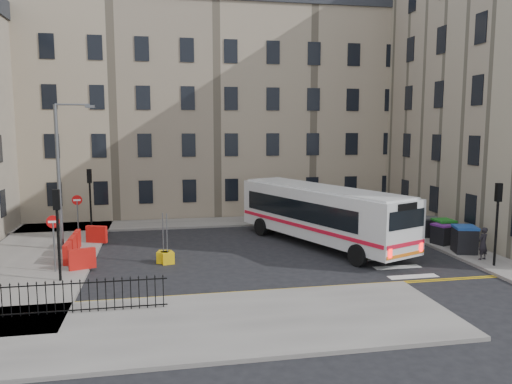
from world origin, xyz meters
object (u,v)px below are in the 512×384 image
object	(u,v)px
wheelie_bin_c	(443,230)
wheelie_bin_b	(442,234)
bollard_chevron	(164,257)
streetlamp	(59,175)
bollard_yellow	(167,258)
bus	(321,213)
pedestrian	(483,244)
wheelie_bin_a	(465,239)
wheelie_bin_e	(407,220)
wheelie_bin_d	(430,227)

from	to	relation	value
wheelie_bin_c	wheelie_bin_b	bearing A→B (deg)	-126.82
wheelie_bin_b	wheelie_bin_c	size ratio (longest dim) A/B	0.96
wheelie_bin_c	bollard_chevron	distance (m)	16.49
streetlamp	wheelie_bin_b	xyz separation A→B (m)	(21.57, -2.87, -3.59)
streetlamp	bollard_chevron	size ratio (longest dim) A/B	13.57
wheelie_bin_b	bollard_yellow	world-z (taller)	wheelie_bin_b
bus	pedestrian	distance (m)	8.75
bus	bollard_yellow	distance (m)	9.37
wheelie_bin_a	wheelie_bin_b	size ratio (longest dim) A/B	1.24
wheelie_bin_a	wheelie_bin_e	bearing A→B (deg)	106.73
wheelie_bin_d	pedestrian	distance (m)	5.52
bus	wheelie_bin_d	size ratio (longest dim) A/B	9.31
wheelie_bin_d	bus	bearing A→B (deg)	-158.03
bollard_yellow	streetlamp	bearing A→B (deg)	148.31
pedestrian	bus	bearing A→B (deg)	-56.25
streetlamp	wheelie_bin_a	distance (m)	22.48
wheelie_bin_c	bollard_yellow	bearing A→B (deg)	-175.69
wheelie_bin_b	wheelie_bin_e	size ratio (longest dim) A/B	0.99
wheelie_bin_e	streetlamp	bearing A→B (deg)	166.41
wheelie_bin_c	wheelie_bin_e	xyz separation A→B (m)	(-0.41, 3.72, -0.07)
streetlamp	bollard_chevron	bearing A→B (deg)	-30.97
bus	wheelie_bin_c	distance (m)	7.47
wheelie_bin_e	wheelie_bin_a	bearing A→B (deg)	-106.64
streetlamp	wheelie_bin_b	world-z (taller)	streetlamp
bus	wheelie_bin_b	distance (m)	7.17
wheelie_bin_d	bollard_yellow	world-z (taller)	wheelie_bin_d
wheelie_bin_b	bus	bearing A→B (deg)	150.90
streetlamp	wheelie_bin_a	world-z (taller)	streetlamp
wheelie_bin_a	bollard_chevron	size ratio (longest dim) A/B	2.64
wheelie_bin_a	bollard_yellow	distance (m)	15.99
bollard_chevron	wheelie_bin_b	bearing A→B (deg)	1.65
wheelie_bin_c	pedestrian	size ratio (longest dim) A/B	0.79
wheelie_bin_b	bollard_yellow	bearing A→B (deg)	166.42
wheelie_bin_b	wheelie_bin_d	xyz separation A→B (m)	(0.36, 1.98, 0.02)
wheelie_bin_d	bollard_yellow	distance (m)	16.40
wheelie_bin_d	wheelie_bin_e	world-z (taller)	wheelie_bin_d
bollard_yellow	bollard_chevron	xyz separation A→B (m)	(-0.20, 0.22, 0.00)
wheelie_bin_a	bollard_yellow	size ratio (longest dim) A/B	2.64
streetlamp	wheelie_bin_a	size ratio (longest dim) A/B	5.13
pedestrian	bollard_yellow	bearing A→B (deg)	-30.24
wheelie_bin_c	bus	bearing A→B (deg)	171.98
wheelie_bin_b	bollard_chevron	xyz separation A→B (m)	(-16.01, -0.46, -0.44)
wheelie_bin_c	bollard_yellow	world-z (taller)	wheelie_bin_c
wheelie_bin_a	bollard_yellow	xyz separation A→B (m)	(-15.93, 1.33, -0.59)
wheelie_bin_b	bollard_chevron	distance (m)	16.03
wheelie_bin_d	pedestrian	bearing A→B (deg)	-73.26
wheelie_bin_d	pedestrian	xyz separation A→B (m)	(-0.21, -5.51, 0.24)
pedestrian	wheelie_bin_c	bearing A→B (deg)	-114.12
bus	streetlamp	bearing A→B (deg)	152.14
streetlamp	bollard_yellow	world-z (taller)	streetlamp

